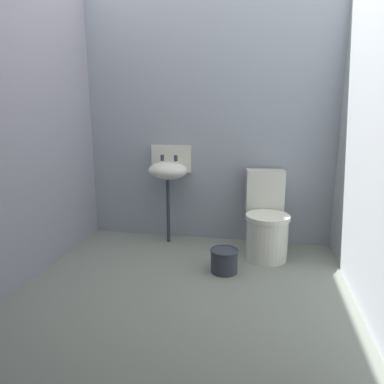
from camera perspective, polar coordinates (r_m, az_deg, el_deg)
ground_plane at (r=2.97m, az=-1.06°, el=-15.29°), size 2.91×2.66×0.08m
wall_back at (r=3.77m, az=2.61°, el=11.24°), size 2.91×0.10×2.50m
wall_left at (r=3.24m, az=-24.35°, el=9.77°), size 0.10×2.46×2.50m
wall_right at (r=2.76m, az=27.18°, el=9.09°), size 0.10×2.46×2.50m
toilet_near_wall at (r=3.50m, az=11.48°, el=-4.65°), size 0.45×0.63×0.78m
sink at (r=3.69m, az=-3.71°, el=3.46°), size 0.42×0.35×0.99m
bucket at (r=3.17m, az=5.02°, el=-10.52°), size 0.24×0.24×0.20m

